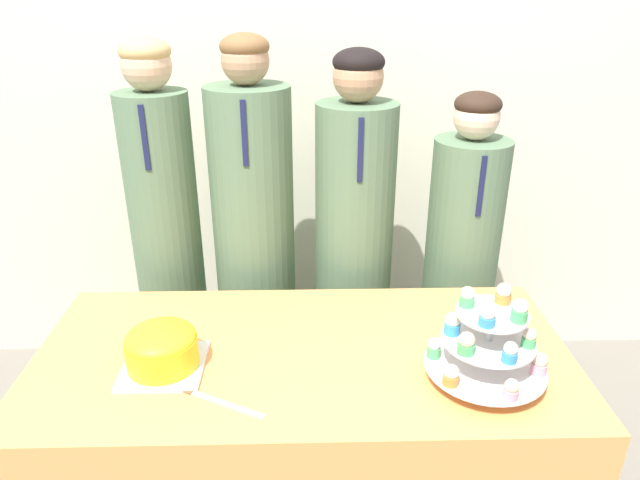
% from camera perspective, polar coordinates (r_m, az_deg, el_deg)
% --- Properties ---
extents(wall_back, '(9.00, 0.06, 2.70)m').
position_cam_1_polar(wall_back, '(2.58, -1.82, 15.52)').
color(wall_back, beige).
rests_on(wall_back, ground_plane).
extents(table, '(1.56, 0.73, 0.76)m').
position_cam_1_polar(table, '(1.94, -1.55, -20.25)').
color(table, '#EF9951').
rests_on(table, ground_plane).
extents(round_cake, '(0.22, 0.22, 0.13)m').
position_cam_1_polar(round_cake, '(1.65, -15.56, -10.30)').
color(round_cake, white).
rests_on(round_cake, table).
extents(cake_knife, '(0.28, 0.16, 0.01)m').
position_cam_1_polar(cake_knife, '(1.58, -12.32, -14.77)').
color(cake_knife, silver).
rests_on(cake_knife, table).
extents(cupcake_stand, '(0.32, 0.32, 0.27)m').
position_cam_1_polar(cupcake_stand, '(1.59, 16.41, -9.55)').
color(cupcake_stand, silver).
rests_on(cupcake_stand, table).
extents(student_0, '(0.26, 0.26, 1.58)m').
position_cam_1_polar(student_0, '(2.29, -14.81, -1.83)').
color(student_0, '#567556').
rests_on(student_0, ground_plane).
extents(student_1, '(0.31, 0.31, 1.60)m').
position_cam_1_polar(student_1, '(2.24, -6.46, -2.07)').
color(student_1, '#567556').
rests_on(student_1, ground_plane).
extents(student_2, '(0.30, 0.30, 1.55)m').
position_cam_1_polar(student_2, '(2.25, 3.35, -2.37)').
color(student_2, '#567556').
rests_on(student_2, ground_plane).
extents(student_3, '(0.28, 0.29, 1.40)m').
position_cam_1_polar(student_3, '(2.36, 13.68, -3.78)').
color(student_3, '#567556').
rests_on(student_3, ground_plane).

